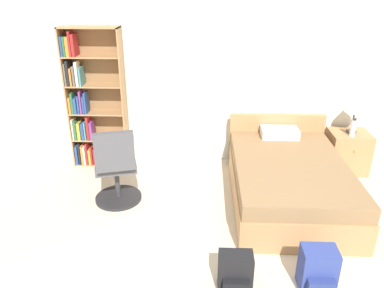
# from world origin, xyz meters

# --- Properties ---
(wall_back) EXTENTS (9.00, 0.06, 2.60)m
(wall_back) POSITION_xyz_m (0.00, 3.23, 1.30)
(wall_back) COLOR silver
(wall_back) RESTS_ON ground_plane
(bookshelf) EXTENTS (0.80, 0.27, 1.98)m
(bookshelf) POSITION_xyz_m (-1.96, 3.00, 0.95)
(bookshelf) COLOR #AD7F51
(bookshelf) RESTS_ON ground_plane
(bed) EXTENTS (1.34, 2.04, 0.80)m
(bed) POSITION_xyz_m (0.70, 2.11, 0.28)
(bed) COLOR #AD7F51
(bed) RESTS_ON ground_plane
(office_chair) EXTENTS (0.59, 0.66, 1.01)m
(office_chair) POSITION_xyz_m (-1.38, 1.92, 0.46)
(office_chair) COLOR #232326
(office_chair) RESTS_ON ground_plane
(nightstand) EXTENTS (0.54, 0.49, 0.58)m
(nightstand) POSITION_xyz_m (1.70, 2.91, 0.29)
(nightstand) COLOR #AD7F51
(nightstand) RESTS_ON ground_plane
(table_lamp) EXTENTS (0.28, 0.28, 0.50)m
(table_lamp) POSITION_xyz_m (1.72, 2.94, 0.97)
(table_lamp) COLOR #333333
(table_lamp) RESTS_ON nightstand
(water_bottle) EXTENTS (0.07, 0.07, 0.25)m
(water_bottle) POSITION_xyz_m (1.67, 2.79, 0.70)
(water_bottle) COLOR silver
(water_bottle) RESTS_ON nightstand
(backpack_blue) EXTENTS (0.31, 0.30, 0.42)m
(backpack_blue) POSITION_xyz_m (0.68, 0.59, 0.20)
(backpack_blue) COLOR navy
(backpack_blue) RESTS_ON ground_plane
(backpack_black) EXTENTS (0.30, 0.25, 0.37)m
(backpack_black) POSITION_xyz_m (-0.04, 0.55, 0.18)
(backpack_black) COLOR black
(backpack_black) RESTS_ON ground_plane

